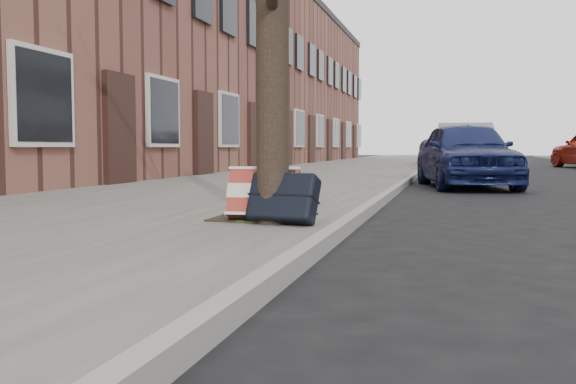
% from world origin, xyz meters
% --- Properties ---
extents(ground, '(120.00, 120.00, 0.00)m').
position_xyz_m(ground, '(0.00, 0.00, 0.00)').
color(ground, black).
rests_on(ground, ground).
extents(near_sidewalk, '(5.00, 70.00, 0.12)m').
position_xyz_m(near_sidewalk, '(-3.70, 15.00, 0.06)').
color(near_sidewalk, gray).
rests_on(near_sidewalk, ground).
extents(house_near, '(6.80, 40.00, 7.00)m').
position_xyz_m(house_near, '(-9.60, 16.00, 3.50)').
color(house_near, brown).
rests_on(house_near, ground).
extents(dirt_patch, '(0.85, 0.85, 0.02)m').
position_xyz_m(dirt_patch, '(-2.00, 1.20, 0.13)').
color(dirt_patch, black).
rests_on(dirt_patch, near_sidewalk).
extents(suitcase_red, '(0.64, 0.39, 0.47)m').
position_xyz_m(suitcase_red, '(-1.91, 0.92, 0.36)').
color(suitcase_red, maroon).
rests_on(suitcase_red, near_sidewalk).
extents(suitcase_navy, '(0.63, 0.43, 0.46)m').
position_xyz_m(suitcase_navy, '(-1.70, 0.76, 0.35)').
color(suitcase_navy, black).
rests_on(suitcase_navy, near_sidewalk).
extents(car_near_front, '(2.22, 4.01, 1.29)m').
position_xyz_m(car_near_front, '(-0.10, 8.33, 0.64)').
color(car_near_front, '#161E50').
rests_on(car_near_front, ground).
extents(car_near_mid, '(1.85, 4.73, 1.53)m').
position_xyz_m(car_near_mid, '(0.01, 16.19, 0.77)').
color(car_near_mid, '#93959A').
rests_on(car_near_mid, ground).
extents(car_near_back, '(3.48, 5.54, 1.43)m').
position_xyz_m(car_near_back, '(-0.09, 20.70, 0.71)').
color(car_near_back, '#323337').
rests_on(car_near_back, ground).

